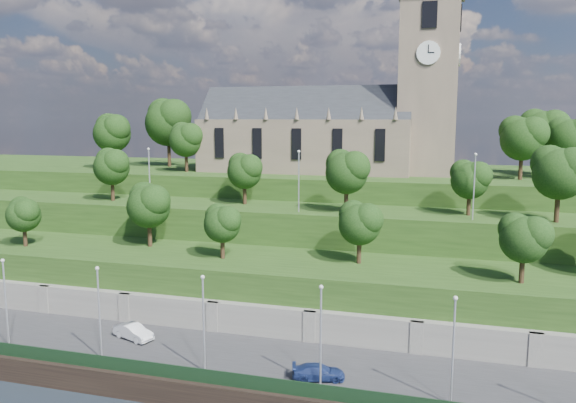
% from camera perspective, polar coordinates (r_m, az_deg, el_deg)
% --- Properties ---
extents(promenade, '(160.00, 12.00, 2.00)m').
position_cam_1_polar(promenade, '(52.69, -4.73, -16.51)').
color(promenade, '#2D2D30').
rests_on(promenade, ground).
extents(quay_wall, '(160.00, 0.50, 2.20)m').
position_cam_1_polar(quay_wall, '(47.63, -7.43, -19.29)').
color(quay_wall, black).
rests_on(quay_wall, ground).
extents(fence, '(160.00, 0.10, 1.20)m').
position_cam_1_polar(fence, '(47.49, -7.14, -17.35)').
color(fence, black).
rests_on(fence, promenade).
extents(retaining_wall, '(160.00, 2.10, 5.00)m').
position_cam_1_polar(retaining_wall, '(57.28, -2.60, -12.75)').
color(retaining_wall, slate).
rests_on(retaining_wall, ground).
extents(embankment_lower, '(160.00, 12.00, 8.00)m').
position_cam_1_polar(embankment_lower, '(62.19, -0.84, -9.53)').
color(embankment_lower, '#213E14').
rests_on(embankment_lower, ground).
extents(embankment_upper, '(160.00, 10.00, 12.00)m').
position_cam_1_polar(embankment_upper, '(71.84, 1.69, -5.39)').
color(embankment_upper, '#213E14').
rests_on(embankment_upper, ground).
extents(hilltop, '(160.00, 32.00, 15.00)m').
position_cam_1_polar(hilltop, '(91.62, 4.90, -1.42)').
color(hilltop, '#213E14').
rests_on(hilltop, ground).
extents(church, '(38.60, 12.35, 27.60)m').
position_cam_1_polar(church, '(86.16, 5.04, 7.99)').
color(church, brown).
rests_on(church, hilltop).
extents(trees_lower, '(68.22, 8.77, 7.69)m').
position_cam_1_polar(trees_lower, '(59.91, 0.95, -1.75)').
color(trees_lower, black).
rests_on(trees_lower, embankment_lower).
extents(trees_upper, '(61.32, 8.05, 8.36)m').
position_cam_1_polar(trees_upper, '(67.75, 6.48, 3.22)').
color(trees_upper, black).
rests_on(trees_upper, embankment_upper).
extents(trees_hilltop, '(74.74, 15.76, 11.58)m').
position_cam_1_polar(trees_hilltop, '(86.58, 2.12, 7.40)').
color(trees_hilltop, black).
rests_on(trees_hilltop, hilltop).
extents(lamp_posts_promenade, '(60.36, 0.36, 8.43)m').
position_cam_1_polar(lamp_posts_promenade, '(48.19, -8.58, -11.52)').
color(lamp_posts_promenade, '#B2B2B7').
rests_on(lamp_posts_promenade, promenade).
extents(lamp_posts_upper, '(40.36, 0.36, 7.46)m').
position_cam_1_polar(lamp_posts_upper, '(67.19, 1.10, 2.59)').
color(lamp_posts_upper, '#B2B2B7').
rests_on(lamp_posts_upper, embankment_upper).
extents(car_middle, '(4.66, 2.93, 1.45)m').
position_cam_1_polar(car_middle, '(57.75, -15.44, -12.64)').
color(car_middle, silver).
rests_on(car_middle, promenade).
extents(car_right, '(4.64, 2.79, 1.26)m').
position_cam_1_polar(car_right, '(48.10, 3.12, -16.90)').
color(car_right, navy).
rests_on(car_right, promenade).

